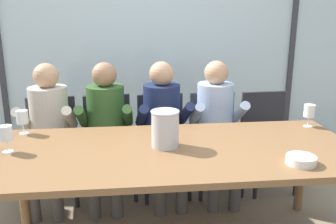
% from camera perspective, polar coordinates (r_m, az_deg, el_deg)
% --- Properties ---
extents(ground, '(14.00, 14.00, 0.00)m').
position_cam_1_polar(ground, '(3.62, -1.13, -11.10)').
color(ground, '#847056').
extents(window_glass_panel, '(7.61, 0.03, 2.60)m').
position_cam_1_polar(window_glass_panel, '(4.38, -2.57, 11.32)').
color(window_glass_panel, silver).
rests_on(window_glass_panel, ground).
extents(window_mullion_right, '(0.06, 0.06, 2.60)m').
position_cam_1_polar(window_mullion_right, '(4.79, 18.76, 10.89)').
color(window_mullion_right, '#38383D').
rests_on(window_mullion_right, ground).
extents(hillside_vineyard, '(13.61, 2.40, 1.69)m').
position_cam_1_polar(hillside_vineyard, '(7.89, -4.20, 9.89)').
color(hillside_vineyard, '#568942').
rests_on(hillside_vineyard, ground).
extents(dining_table, '(2.41, 1.03, 0.75)m').
position_cam_1_polar(dining_table, '(2.43, 0.90, -7.15)').
color(dining_table, brown).
rests_on(dining_table, ground).
extents(chair_near_curtain, '(0.48, 0.48, 0.88)m').
position_cam_1_polar(chair_near_curtain, '(3.40, -17.49, -4.20)').
color(chair_near_curtain, '#232328').
rests_on(chair_near_curtain, ground).
extents(chair_left_of_center, '(0.50, 0.50, 0.88)m').
position_cam_1_polar(chair_left_of_center, '(3.36, -9.15, -3.87)').
color(chair_left_of_center, '#232328').
rests_on(chair_left_of_center, ground).
extents(chair_center, '(0.48, 0.48, 0.88)m').
position_cam_1_polar(chair_center, '(3.35, -0.90, -3.73)').
color(chair_center, '#232328').
rests_on(chair_center, ground).
extents(chair_right_of_center, '(0.46, 0.46, 0.88)m').
position_cam_1_polar(chair_right_of_center, '(3.44, 7.18, -3.33)').
color(chair_right_of_center, '#232328').
rests_on(chair_right_of_center, ground).
extents(chair_near_window_right, '(0.46, 0.46, 0.88)m').
position_cam_1_polar(chair_near_window_right, '(3.56, 14.93, -3.08)').
color(chair_near_window_right, '#232328').
rests_on(chair_near_window_right, ground).
extents(person_beige_jumper, '(0.46, 0.61, 1.20)m').
position_cam_1_polar(person_beige_jumper, '(3.22, -18.08, -2.07)').
color(person_beige_jumper, '#B7AD9E').
rests_on(person_beige_jumper, ground).
extents(person_olive_shirt, '(0.47, 0.62, 1.20)m').
position_cam_1_polar(person_olive_shirt, '(3.16, -9.64, -1.87)').
color(person_olive_shirt, '#2D5123').
rests_on(person_olive_shirt, ground).
extents(person_navy_polo, '(0.49, 0.63, 1.20)m').
position_cam_1_polar(person_navy_polo, '(3.16, -0.74, -1.60)').
color(person_navy_polo, '#192347').
rests_on(person_navy_polo, ground).
extents(person_pale_blue_shirt, '(0.46, 0.61, 1.20)m').
position_cam_1_polar(person_pale_blue_shirt, '(3.24, 7.59, -1.33)').
color(person_pale_blue_shirt, '#9EB2D1').
rests_on(person_pale_blue_shirt, ground).
extents(ice_bucket_primary, '(0.19, 0.19, 0.25)m').
position_cam_1_polar(ice_bucket_primary, '(2.40, -0.45, -2.54)').
color(ice_bucket_primary, '#B7B7BC').
rests_on(ice_bucket_primary, dining_table).
extents(tasting_bowl, '(0.17, 0.17, 0.05)m').
position_cam_1_polar(tasting_bowl, '(2.30, 19.93, -7.01)').
color(tasting_bowl, silver).
rests_on(tasting_bowl, dining_table).
extents(wine_glass_by_left_taster, '(0.08, 0.08, 0.17)m').
position_cam_1_polar(wine_glass_by_left_taster, '(2.85, -21.66, -0.88)').
color(wine_glass_by_left_taster, silver).
rests_on(wine_glass_by_left_taster, dining_table).
extents(wine_glass_near_bucket, '(0.08, 0.08, 0.17)m').
position_cam_1_polar(wine_glass_near_bucket, '(2.52, -23.84, -3.20)').
color(wine_glass_near_bucket, silver).
rests_on(wine_glass_near_bucket, dining_table).
extents(wine_glass_by_right_taster, '(0.08, 0.08, 0.17)m').
position_cam_1_polar(wine_glass_by_right_taster, '(3.01, 21.06, 0.03)').
color(wine_glass_by_right_taster, silver).
rests_on(wine_glass_by_right_taster, dining_table).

